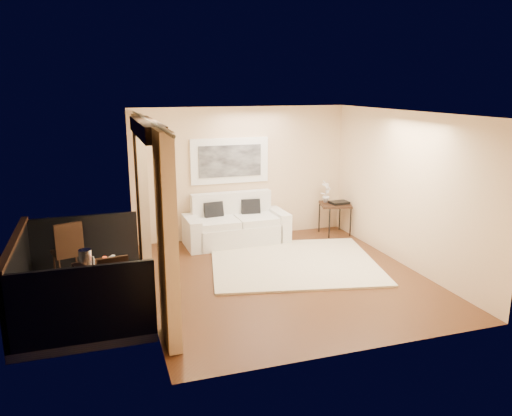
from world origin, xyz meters
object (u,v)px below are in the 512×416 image
ice_bucket (85,257)px  side_table (335,206)px  orchid (326,192)px  balcony_chair_near (116,288)px  balcony_chair_far (68,247)px  sofa (235,226)px  bistro_table (99,271)px

ice_bucket → side_table: bearing=24.3°
side_table → orchid: orchid is taller
side_table → balcony_chair_near: 5.48m
side_table → ice_bucket: ice_bucket is taller
orchid → balcony_chair_near: size_ratio=0.51×
ice_bucket → balcony_chair_far: bearing=103.8°
sofa → balcony_chair_near: sofa is taller
bistro_table → side_table: bearing=26.2°
balcony_chair_far → balcony_chair_near: (0.65, -1.81, -0.05)m
side_table → balcony_chair_far: balcony_chair_far is taller
balcony_chair_near → ice_bucket: bearing=109.8°
side_table → ice_bucket: (-5.02, -2.26, 0.18)m
balcony_chair_far → side_table: bearing=174.7°
orchid → bistro_table: orchid is taller
bistro_table → balcony_chair_near: size_ratio=0.77×
orchid → balcony_chair_near: orchid is taller
ice_bucket → bistro_table: bearing=-38.4°
balcony_chair_far → ice_bucket: (0.28, -1.16, 0.20)m
side_table → bistro_table: 5.41m
sofa → balcony_chair_far: bearing=-160.4°
orchid → bistro_table: bearing=-151.6°
sofa → side_table: bearing=-3.9°
bistro_table → balcony_chair_far: (-0.45, 1.29, -0.02)m
sofa → bistro_table: bearing=-138.5°
side_table → ice_bucket: 5.50m
orchid → balcony_chair_near: bearing=-145.8°
sofa → side_table: 2.20m
bistro_table → balcony_chair_far: size_ratio=0.71×
balcony_chair_near → ice_bucket: 0.79m
balcony_chair_far → balcony_chair_near: balcony_chair_far is taller
balcony_chair_near → side_table: bearing=22.1°
bistro_table → ice_bucket: 0.28m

